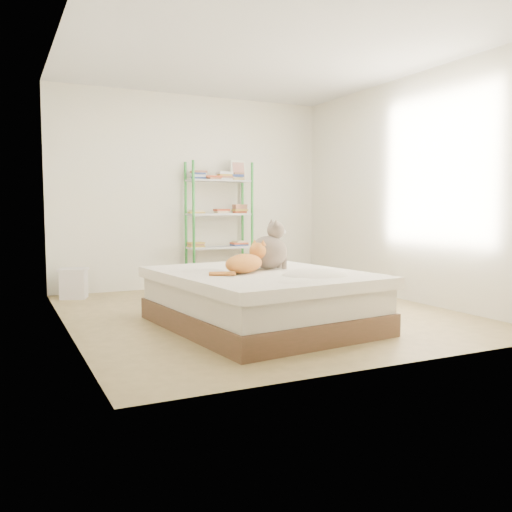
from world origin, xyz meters
TOP-DOWN VIEW (x-y plane):
  - room at (0.00, 0.00)m, footprint 3.81×4.21m
  - bed at (-0.28, -0.59)m, footprint 1.80×2.15m
  - orange_cat at (-0.47, -0.64)m, footprint 0.61×0.53m
  - grey_cat at (-0.13, -0.43)m, footprint 0.40×0.34m
  - shelf_unit at (0.31, 1.88)m, footprint 0.88×0.36m
  - cardboard_box at (-0.23, 1.12)m, footprint 0.52×0.50m
  - white_bin at (-1.62, 1.77)m, footprint 0.39×0.37m

SIDE VIEW (x-z plane):
  - white_bin at x=-1.62m, z-range 0.00..0.37m
  - cardboard_box at x=-0.23m, z-range -0.03..0.40m
  - bed at x=-0.28m, z-range 0.00..0.51m
  - orange_cat at x=-0.47m, z-range 0.51..0.72m
  - grey_cat at x=-0.13m, z-range 0.51..0.96m
  - shelf_unit at x=0.31m, z-range -0.01..1.73m
  - room at x=0.00m, z-range 0.00..2.61m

